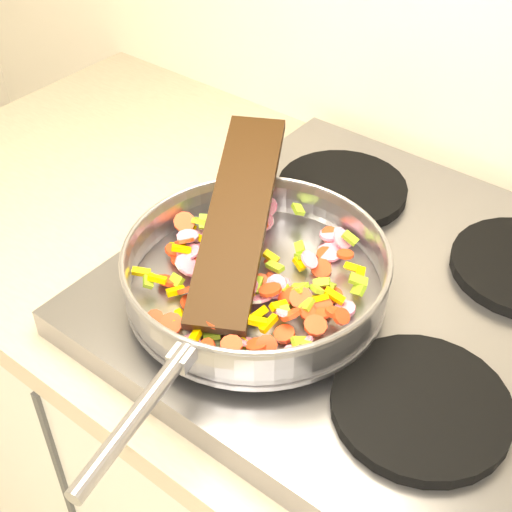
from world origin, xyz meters
The scene contains 7 objects.
cooktop centered at (-0.70, 1.67, 0.92)m, with size 0.60×0.60×0.04m, color #939399.
grate_fl centered at (-0.84, 1.52, 0.95)m, with size 0.19×0.19×0.02m, color black.
grate_fr centered at (-0.56, 1.52, 0.95)m, with size 0.19×0.19×0.02m, color black.
grate_bl centered at (-0.84, 1.81, 0.95)m, with size 0.19×0.19×0.02m, color black.
saute_pan centered at (-0.80, 1.55, 0.99)m, with size 0.36×0.52×0.06m.
vegetable_heap centered at (-0.80, 1.54, 0.97)m, with size 0.28×0.30×0.05m.
wooden_spatula centered at (-0.85, 1.58, 1.02)m, with size 0.32×0.07×0.01m, color black.
Camera 1 is at (-0.41, 1.05, 1.55)m, focal length 50.00 mm.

